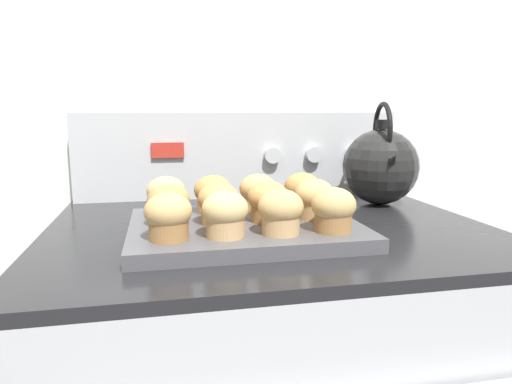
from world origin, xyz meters
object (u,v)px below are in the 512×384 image
at_px(muffin_r0_c3, 333,210).
at_px(muffin_r0_c0, 168,216).
at_px(muffin_r2_c1, 213,194).
at_px(muffin_r2_c3, 302,191).
at_px(muffin_r2_c2, 258,192).
at_px(muffin_r1_c3, 314,199).
at_px(tea_kettle, 381,165).
at_px(muffin_r0_c2, 281,212).
at_px(muffin_r2_c0, 166,195).
at_px(muffin_r0_c1, 225,214).
at_px(muffin_r1_c2, 268,201).
at_px(muffin_r1_c1, 219,203).
at_px(muffin_pan, 244,229).
at_px(muffin_r1_c0, 169,205).

bearing_deg(muffin_r0_c3, muffin_r0_c0, 178.69).
xyz_separation_m(muffin_r2_c1, muffin_r2_c3, (0.16, -0.00, 0.00)).
xyz_separation_m(muffin_r0_c3, muffin_r2_c2, (-0.08, 0.16, 0.00)).
height_order(muffin_r0_c0, muffin_r2_c1, same).
relative_size(muffin_r1_c3, tea_kettle, 0.30).
height_order(muffin_r0_c2, muffin_r2_c0, same).
relative_size(muffin_r0_c0, muffin_r0_c2, 1.00).
xyz_separation_m(muffin_r0_c0, muffin_r0_c2, (0.16, -0.00, 0.00)).
relative_size(muffin_r0_c1, muffin_r2_c3, 1.00).
relative_size(muffin_r1_c2, tea_kettle, 0.30).
relative_size(muffin_r0_c1, tea_kettle, 0.30).
xyz_separation_m(muffin_r1_c1, muffin_r2_c1, (0.00, 0.08, 0.00)).
distance_m(muffin_r1_c3, tea_kettle, 0.29).
height_order(muffin_r0_c2, muffin_r2_c2, same).
distance_m(muffin_r0_c1, muffin_r1_c2, 0.11).
xyz_separation_m(muffin_r0_c1, muffin_r1_c2, (0.08, 0.08, 0.00)).
relative_size(muffin_r0_c1, muffin_r1_c1, 1.00).
height_order(muffin_r1_c3, muffin_r2_c0, same).
bearing_deg(muffin_pan, tea_kettle, 29.54).
xyz_separation_m(muffin_r0_c2, muffin_r2_c2, (0.00, 0.16, 0.00)).
bearing_deg(muffin_r0_c1, muffin_r2_c1, 89.74).
distance_m(muffin_r1_c1, muffin_r1_c2, 0.08).
bearing_deg(muffin_r1_c1, tea_kettle, 27.09).
bearing_deg(muffin_r1_c3, muffin_pan, -179.31).
xyz_separation_m(muffin_r1_c0, muffin_r2_c2, (0.16, 0.08, 0.00)).
xyz_separation_m(muffin_r0_c1, muffin_r0_c2, (0.08, -0.00, 0.00)).
relative_size(muffin_r1_c0, muffin_r1_c2, 1.00).
height_order(muffin_r0_c1, muffin_r2_c0, same).
height_order(muffin_r0_c2, muffin_r2_c3, same).
xyz_separation_m(muffin_r0_c2, tea_kettle, (0.29, 0.27, 0.03)).
xyz_separation_m(muffin_r1_c3, muffin_r2_c2, (-0.08, 0.08, 0.00)).
bearing_deg(muffin_r0_c3, muffin_r2_c1, 134.53).
relative_size(muffin_r0_c3, muffin_r2_c1, 1.00).
xyz_separation_m(muffin_r1_c2, muffin_r2_c2, (0.00, 0.08, 0.00)).
bearing_deg(muffin_r2_c3, muffin_r0_c3, -91.03).
bearing_deg(muffin_r0_c1, muffin_r2_c3, 44.06).
bearing_deg(muffin_r1_c0, muffin_r2_c0, 91.89).
bearing_deg(tea_kettle, muffin_r1_c3, -138.72).
bearing_deg(muffin_r2_c1, muffin_r2_c2, -0.41).
height_order(muffin_r0_c0, tea_kettle, tea_kettle).
bearing_deg(muffin_r0_c3, muffin_r1_c0, 160.84).
distance_m(muffin_r0_c0, muffin_r2_c2, 0.23).
xyz_separation_m(muffin_r0_c1, muffin_r1_c3, (0.16, 0.08, 0.00)).
bearing_deg(muffin_r0_c2, muffin_r2_c2, 89.90).
bearing_deg(muffin_r0_c1, muffin_r0_c2, -1.23).
relative_size(muffin_r0_c0, muffin_r2_c1, 1.00).
bearing_deg(tea_kettle, muffin_r2_c1, -163.86).
height_order(muffin_r0_c0, muffin_r0_c1, same).
bearing_deg(muffin_pan, muffin_r0_c2, -64.21).
bearing_deg(muffin_pan, muffin_r0_c0, -147.30).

